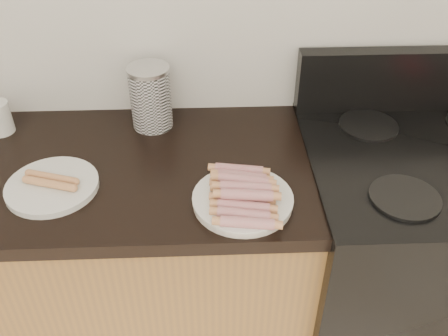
{
  "coord_description": "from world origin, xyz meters",
  "views": [
    {
      "loc": [
        0.11,
        0.57,
        1.74
      ],
      "look_at": [
        0.16,
        1.62,
        0.94
      ],
      "focal_mm": 40.0,
      "sensor_mm": 36.0,
      "label": 1
    }
  ],
  "objects_px": {
    "stove": "(408,266)",
    "side_plate": "(52,186)",
    "canister": "(151,97)",
    "main_plate": "(243,201)"
  },
  "relations": [
    {
      "from": "stove",
      "to": "side_plate",
      "type": "relative_size",
      "value": 3.77
    },
    {
      "from": "stove",
      "to": "side_plate",
      "type": "xyz_separation_m",
      "value": [
        -1.08,
        -0.08,
        0.45
      ]
    },
    {
      "from": "stove",
      "to": "side_plate",
      "type": "bearing_deg",
      "value": -175.89
    },
    {
      "from": "canister",
      "to": "side_plate",
      "type": "bearing_deg",
      "value": -128.74
    },
    {
      "from": "main_plate",
      "to": "side_plate",
      "type": "distance_m",
      "value": 0.5
    },
    {
      "from": "stove",
      "to": "side_plate",
      "type": "height_order",
      "value": "side_plate"
    },
    {
      "from": "canister",
      "to": "main_plate",
      "type": "bearing_deg",
      "value": -56.51
    },
    {
      "from": "stove",
      "to": "canister",
      "type": "height_order",
      "value": "canister"
    },
    {
      "from": "main_plate",
      "to": "canister",
      "type": "xyz_separation_m",
      "value": [
        -0.25,
        0.38,
        0.09
      ]
    },
    {
      "from": "stove",
      "to": "side_plate",
      "type": "distance_m",
      "value": 1.17
    }
  ]
}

